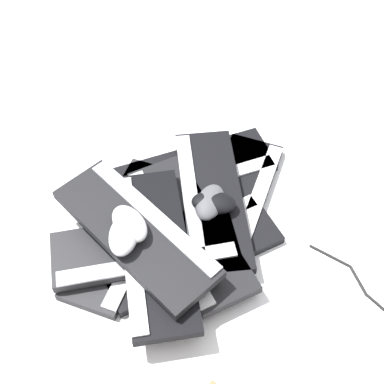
{
  "coord_description": "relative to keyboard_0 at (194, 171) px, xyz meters",
  "views": [
    {
      "loc": [
        -0.78,
        0.17,
        1.14
      ],
      "look_at": [
        -0.0,
        -0.07,
        0.06
      ],
      "focal_mm": 50.0,
      "sensor_mm": 36.0,
      "label": 1
    }
  ],
  "objects": [
    {
      "name": "ground_plane",
      "position": [
        -0.1,
        0.11,
        -0.01
      ],
      "size": [
        3.2,
        3.2,
        0.0
      ],
      "primitive_type": "plane",
      "color": "white"
    },
    {
      "name": "keyboard_0",
      "position": [
        0.0,
        0.0,
        0.0
      ],
      "size": [
        0.17,
        0.45,
        0.03
      ],
      "color": "black",
      "rests_on": "ground"
    },
    {
      "name": "keyboard_1",
      "position": [
        -0.14,
        0.22,
        0.0
      ],
      "size": [
        0.44,
        0.39,
        0.03
      ],
      "color": "#232326",
      "rests_on": "ground"
    },
    {
      "name": "keyboard_2",
      "position": [
        -0.24,
        0.08,
        0.0
      ],
      "size": [
        0.22,
        0.46,
        0.03
      ],
      "color": "black",
      "rests_on": "ground"
    },
    {
      "name": "keyboard_3",
      "position": [
        -0.13,
        -0.07,
        0.0
      ],
      "size": [
        0.44,
        0.39,
        0.03
      ],
      "color": "black",
      "rests_on": "ground"
    },
    {
      "name": "keyboard_4",
      "position": [
        -0.2,
        0.08,
        0.03
      ],
      "size": [
        0.46,
        0.21,
        0.03
      ],
      "color": "black",
      "rests_on": "keyboard_2"
    },
    {
      "name": "keyboard_5",
      "position": [
        -0.21,
        0.19,
        0.03
      ],
      "size": [
        0.2,
        0.45,
        0.03
      ],
      "color": "#232326",
      "rests_on": "keyboard_1"
    },
    {
      "name": "keyboard_6",
      "position": [
        -0.12,
        -0.01,
        0.03
      ],
      "size": [
        0.46,
        0.23,
        0.03
      ],
      "color": "black",
      "rests_on": "keyboard_3"
    },
    {
      "name": "keyboard_7",
      "position": [
        -0.24,
        0.17,
        0.06
      ],
      "size": [
        0.46,
        0.21,
        0.03
      ],
      "color": "black",
      "rests_on": "keyboard_5"
    },
    {
      "name": "keyboard_8",
      "position": [
        -0.2,
        0.21,
        0.09
      ],
      "size": [
        0.46,
        0.33,
        0.03
      ],
      "color": "black",
      "rests_on": "keyboard_7"
    },
    {
      "name": "mouse_0",
      "position": [
        -0.2,
        0.22,
        0.13
      ],
      "size": [
        0.12,
        0.09,
        0.04
      ],
      "primitive_type": "ellipsoid",
      "rotation": [
        0.0,
        0.0,
        3.43
      ],
      "color": "#B7B7BC",
      "rests_on": "keyboard_8"
    },
    {
      "name": "mouse_1",
      "position": [
        -0.23,
        0.24,
        0.13
      ],
      "size": [
        0.13,
        0.1,
        0.04
      ],
      "primitive_type": "ellipsoid",
      "rotation": [
        0.0,
        0.0,
        5.89
      ],
      "color": "#B7B7BC",
      "rests_on": "keyboard_8"
    },
    {
      "name": "mouse_2",
      "position": [
        -0.16,
        0.01,
        0.07
      ],
      "size": [
        0.13,
        0.12,
        0.04
      ],
      "primitive_type": "ellipsoid",
      "rotation": [
        0.0,
        0.0,
        5.65
      ],
      "color": "#4C4C51",
      "rests_on": "keyboard_6"
    },
    {
      "name": "mouse_3",
      "position": [
        -0.16,
        0.0,
        0.07
      ],
      "size": [
        0.1,
        0.13,
        0.04
      ],
      "primitive_type": "ellipsoid",
      "rotation": [
        0.0,
        0.0,
        4.31
      ],
      "color": "black",
      "rests_on": "keyboard_6"
    }
  ]
}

